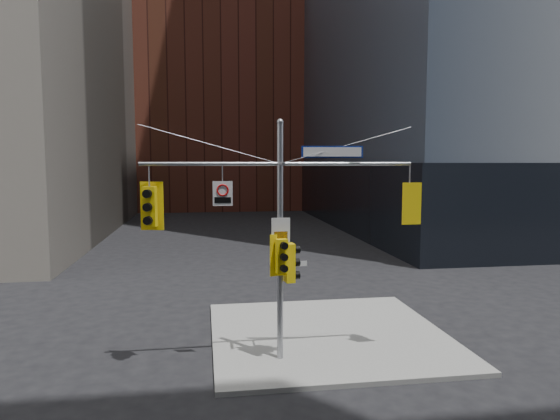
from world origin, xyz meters
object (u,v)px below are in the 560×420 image
object	(u,v)px
street_sign_blade	(332,152)
regulatory_sign_arm	(223,193)
traffic_light_pole_front	(282,256)
traffic_light_east_arm	(409,203)
traffic_light_west_arm	(150,207)
signal_assembly	(280,218)
traffic_light_pole_side	(291,263)

from	to	relation	value
street_sign_blade	regulatory_sign_arm	distance (m)	3.44
traffic_light_pole_front	street_sign_blade	xyz separation A→B (m)	(1.56, 0.27, 3.02)
traffic_light_east_arm	traffic_light_pole_front	bearing A→B (deg)	0.94
traffic_light_west_arm	signal_assembly	bearing A→B (deg)	11.72
signal_assembly	street_sign_blade	world-z (taller)	signal_assembly
street_sign_blade	regulatory_sign_arm	bearing A→B (deg)	-172.68
regulatory_sign_arm	traffic_light_pole_front	bearing A→B (deg)	-3.62
traffic_light_west_arm	traffic_light_east_arm	distance (m)	7.71
traffic_light_east_arm	street_sign_blade	distance (m)	2.89
signal_assembly	street_sign_blade	distance (m)	2.48
signal_assembly	traffic_light_east_arm	size ratio (longest dim) A/B	6.29
traffic_light_pole_side	street_sign_blade	xyz separation A→B (m)	(1.23, -0.01, 3.29)
traffic_light_west_arm	traffic_light_pole_front	distance (m)	4.01
traffic_light_pole_side	signal_assembly	bearing A→B (deg)	84.51
traffic_light_west_arm	street_sign_blade	bearing A→B (deg)	11.81
traffic_light_pole_side	traffic_light_pole_front	xyz separation A→B (m)	(-0.33, -0.28, 0.27)
traffic_light_west_arm	traffic_light_pole_side	size ratio (longest dim) A/B	1.20
signal_assembly	traffic_light_pole_side	xyz separation A→B (m)	(0.33, 0.01, -1.35)
traffic_light_east_arm	traffic_light_pole_side	distance (m)	4.05
regulatory_sign_arm	traffic_light_pole_side	bearing A→B (deg)	5.74
signal_assembly	traffic_light_pole_side	size ratio (longest dim) A/B	6.90
signal_assembly	street_sign_blade	size ratio (longest dim) A/B	4.41
signal_assembly	traffic_light_east_arm	xyz separation A→B (m)	(3.99, 0.00, 0.38)
traffic_light_west_arm	street_sign_blade	xyz separation A→B (m)	(5.28, -0.01, 1.55)
traffic_light_pole_front	regulatory_sign_arm	distance (m)	2.50
traffic_light_east_arm	regulatory_sign_arm	world-z (taller)	regulatory_sign_arm
signal_assembly	traffic_light_pole_front	bearing A→B (deg)	-90.29
regulatory_sign_arm	traffic_light_east_arm	bearing A→B (deg)	4.98
regulatory_sign_arm	street_sign_blade	bearing A→B (deg)	5.18
traffic_light_east_arm	regulatory_sign_arm	size ratio (longest dim) A/B	1.79
signal_assembly	traffic_light_pole_side	bearing A→B (deg)	2.40
traffic_light_east_arm	regulatory_sign_arm	bearing A→B (deg)	-2.68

